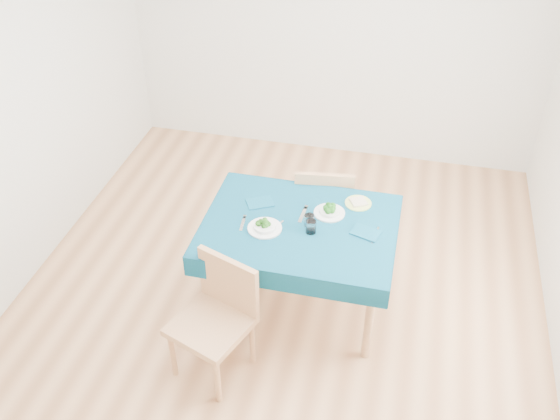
% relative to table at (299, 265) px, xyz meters
% --- Properties ---
extents(room_shell, '(4.02, 4.52, 2.73)m').
position_rel_table_xyz_m(room_shell, '(-0.15, 0.01, 0.97)').
color(room_shell, '#A87046').
rests_on(room_shell, ground).
extents(table, '(1.35, 1.03, 0.76)m').
position_rel_table_xyz_m(table, '(0.00, 0.00, 0.00)').
color(table, '#073B53').
rests_on(table, ground).
extents(chair_near, '(0.61, 0.63, 1.15)m').
position_rel_table_xyz_m(chair_near, '(-0.43, -0.75, 0.20)').
color(chair_near, '#B17E53').
rests_on(chair_near, ground).
extents(chair_far, '(0.52, 0.56, 1.14)m').
position_rel_table_xyz_m(chair_far, '(0.05, 0.73, 0.19)').
color(chair_far, '#B17E53').
rests_on(chair_far, ground).
extents(bowl_near, '(0.24, 0.24, 0.07)m').
position_rel_table_xyz_m(bowl_near, '(-0.23, -0.10, 0.42)').
color(bowl_near, white).
rests_on(bowl_near, table).
extents(bowl_far, '(0.22, 0.22, 0.07)m').
position_rel_table_xyz_m(bowl_far, '(0.18, 0.17, 0.41)').
color(bowl_far, white).
rests_on(bowl_far, table).
extents(fork_near, '(0.04, 0.16, 0.00)m').
position_rel_table_xyz_m(fork_near, '(-0.39, -0.08, 0.38)').
color(fork_near, silver).
rests_on(fork_near, table).
extents(knife_near, '(0.10, 0.18, 0.00)m').
position_rel_table_xyz_m(knife_near, '(-0.16, -0.07, 0.38)').
color(knife_near, silver).
rests_on(knife_near, table).
extents(fork_far, '(0.04, 0.19, 0.00)m').
position_rel_table_xyz_m(fork_far, '(-0.00, 0.12, 0.38)').
color(fork_far, silver).
rests_on(fork_far, table).
extents(knife_far, '(0.04, 0.19, 0.00)m').
position_rel_table_xyz_m(knife_far, '(0.53, 0.00, 0.38)').
color(knife_far, silver).
rests_on(knife_far, table).
extents(napkin_near, '(0.23, 0.21, 0.01)m').
position_rel_table_xyz_m(napkin_near, '(-0.33, 0.18, 0.38)').
color(napkin_near, navy).
rests_on(napkin_near, table).
extents(napkin_far, '(0.22, 0.18, 0.01)m').
position_rel_table_xyz_m(napkin_far, '(0.46, 0.01, 0.38)').
color(napkin_far, navy).
rests_on(napkin_far, table).
extents(tumbler_center, '(0.07, 0.07, 0.09)m').
position_rel_table_xyz_m(tumbler_center, '(0.07, 0.00, 0.42)').
color(tumbler_center, white).
rests_on(tumbler_center, table).
extents(tumbler_side, '(0.07, 0.07, 0.09)m').
position_rel_table_xyz_m(tumbler_side, '(0.09, -0.06, 0.43)').
color(tumbler_side, white).
rests_on(tumbler_side, table).
extents(side_plate, '(0.19, 0.19, 0.01)m').
position_rel_table_xyz_m(side_plate, '(0.37, 0.34, 0.38)').
color(side_plate, '#D0E36E').
rests_on(side_plate, table).
extents(bread_slice, '(0.15, 0.15, 0.02)m').
position_rel_table_xyz_m(bread_slice, '(0.37, 0.34, 0.40)').
color(bread_slice, beige).
rests_on(bread_slice, side_plate).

